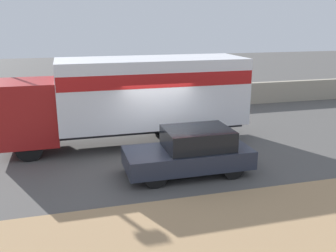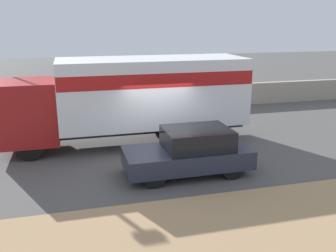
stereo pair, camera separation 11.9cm
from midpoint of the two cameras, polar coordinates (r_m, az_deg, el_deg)
ground_plane at (r=12.68m, az=-0.03°, el=-5.64°), size 80.00×80.00×0.00m
stone_wall_backdrop at (r=19.81m, az=-5.79°, el=3.96°), size 60.00×0.35×1.21m
box_truck at (r=14.23m, az=-4.78°, el=4.90°), size 9.05×2.57×3.28m
car_hatchback at (r=11.62m, az=3.71°, el=-3.93°), size 3.89×1.71×1.44m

